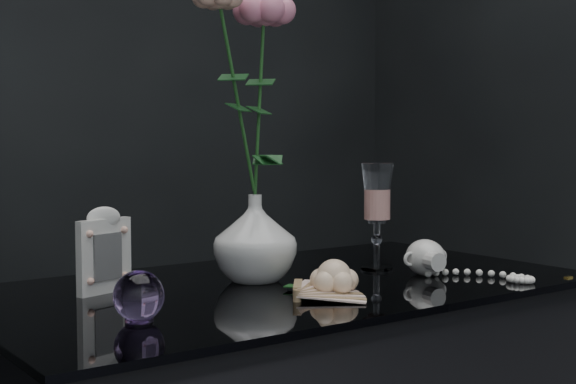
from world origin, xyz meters
TOP-DOWN VIEW (x-y plane):
  - vase at (-0.04, 0.09)m, footprint 0.19×0.19m
  - wine_glass at (0.22, 0.06)m, footprint 0.08×0.08m
  - picture_frame at (-0.29, 0.15)m, footprint 0.12×0.11m
  - paperweight at (-0.33, -0.07)m, footprint 0.09×0.09m
  - paper_fan at (-0.08, -0.09)m, footprint 0.26×0.23m
  - loose_rose at (-0.00, -0.09)m, footprint 0.19×0.21m
  - pearl_jar at (0.25, -0.04)m, footprint 0.27×0.28m
  - roses at (-0.06, 0.08)m, footprint 0.19×0.12m

SIDE VIEW (x-z plane):
  - paper_fan at x=-0.08m, z-range 0.76..0.78m
  - loose_rose at x=0.00m, z-range 0.76..0.82m
  - pearl_jar at x=0.25m, z-range 0.76..0.83m
  - paperweight at x=-0.33m, z-range 0.76..0.83m
  - picture_frame at x=-0.29m, z-range 0.76..0.90m
  - vase at x=-0.04m, z-range 0.76..0.91m
  - wine_glass at x=0.22m, z-range 0.76..0.96m
  - roses at x=-0.06m, z-range 0.91..1.32m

